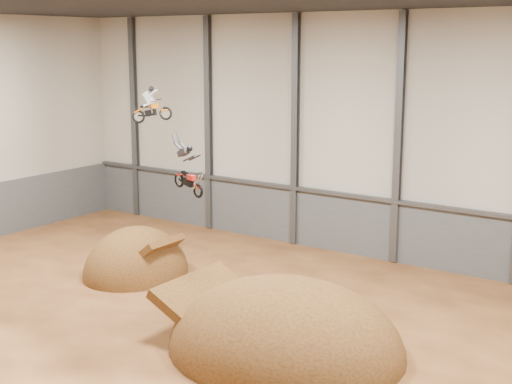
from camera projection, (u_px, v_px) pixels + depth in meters
floor at (178, 334)px, 30.54m from camera, size 40.00×40.00×0.00m
back_wall at (346, 135)px, 41.17m from camera, size 40.00×0.10×14.00m
lower_band_back at (343, 224)px, 42.16m from camera, size 39.80×0.18×3.50m
steel_rail at (343, 194)px, 41.67m from camera, size 39.80×0.35×0.20m
steel_column_0 at (135, 119)px, 50.30m from camera, size 0.40×0.36×13.90m
steel_column_1 at (208, 125)px, 46.58m from camera, size 0.40×0.36×13.90m
steel_column_2 at (295, 132)px, 42.86m from camera, size 0.40×0.36×13.90m
steel_column_3 at (398, 140)px, 39.14m from camera, size 0.40×0.36×13.90m
takeoff_ramp at (136, 274)px, 38.39m from camera, size 5.24×6.04×5.24m
landing_ramp at (285, 350)px, 28.96m from camera, size 9.94×8.80×5.74m
fmx_rider_a at (153, 103)px, 35.43m from camera, size 2.46×1.65×2.16m
fmx_rider_b at (187, 166)px, 31.13m from camera, size 3.21×1.51×2.80m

